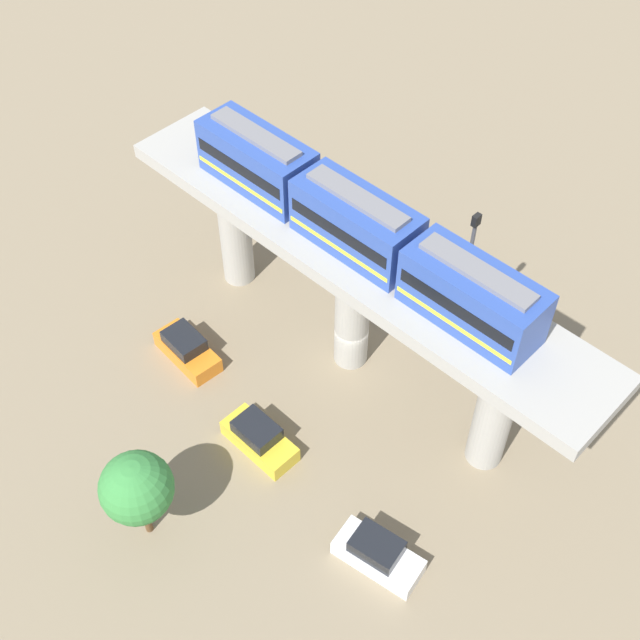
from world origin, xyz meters
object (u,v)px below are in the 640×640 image
(train, at_px, (356,223))
(parked_car_yellow, at_px, (259,438))
(parked_car_white, at_px, (378,554))
(signal_post, at_px, (463,291))
(tree_near_viaduct, at_px, (137,488))
(parked_car_orange, at_px, (187,349))

(train, xyz_separation_m, parked_car_yellow, (-7.72, -0.65, -9.49))
(train, distance_m, parked_car_white, 15.66)
(signal_post, bearing_deg, tree_near_viaduct, 166.97)
(parked_car_orange, height_order, parked_car_white, same)
(parked_car_yellow, bearing_deg, parked_car_white, -92.90)
(tree_near_viaduct, bearing_deg, parked_car_orange, 40.11)
(train, bearing_deg, parked_car_white, -131.53)
(parked_car_white, bearing_deg, tree_near_viaduct, 115.90)
(parked_car_orange, bearing_deg, signal_post, -44.18)
(parked_car_white, bearing_deg, parked_car_yellow, 76.89)
(tree_near_viaduct, bearing_deg, parked_car_white, -54.54)
(train, xyz_separation_m, tree_near_viaduct, (-14.70, -0.28, -6.33))
(train, distance_m, parked_car_yellow, 12.25)
(parked_car_orange, bearing_deg, parked_car_yellow, -95.50)
(train, bearing_deg, signal_post, -52.73)
(signal_post, bearing_deg, parked_car_orange, 131.56)
(parked_car_orange, xyz_separation_m, parked_car_white, (-1.79, -15.98, 0.00))
(parked_car_yellow, relative_size, parked_car_white, 0.95)
(train, xyz_separation_m, parked_car_orange, (-6.46, 6.65, -9.49))
(train, bearing_deg, parked_car_orange, 134.16)
(parked_car_white, distance_m, tree_near_viaduct, 11.54)
(parked_car_white, relative_size, signal_post, 0.39)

